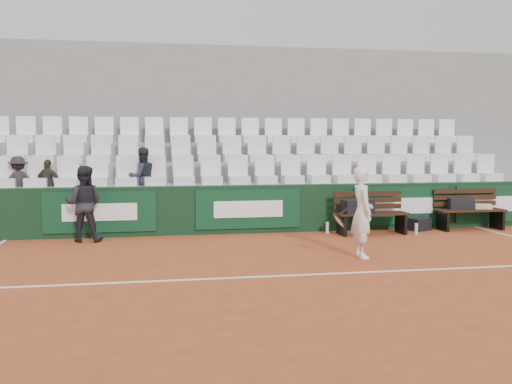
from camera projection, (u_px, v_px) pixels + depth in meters
The scene contains 23 objects.
ground at pixel (306, 275), 8.21m from camera, with size 80.00×80.00×0.00m, color #AB4B26.
court_baseline at pixel (306, 275), 8.21m from camera, with size 18.00×0.06×0.01m, color white.
back_barrier at pixel (260, 209), 12.09m from camera, with size 18.00×0.34×1.00m.
grandstand_tier_front at pixel (251, 206), 12.70m from camera, with size 18.00×0.95×1.00m, color gray.
grandstand_tier_mid at pixel (245, 192), 13.61m from camera, with size 18.00×0.95×1.45m, color #959592.
grandstand_tier_back at pixel (239, 180), 14.52m from camera, with size 18.00×0.95×1.90m, color gray.
grandstand_rear_wall at pixel (235, 131), 15.03m from camera, with size 18.00×0.30×4.40m, color gray.
seat_row_front at pixel (253, 169), 12.46m from camera, with size 11.90×0.44×0.63m, color white.
seat_row_mid at pixel (246, 148), 13.35m from camera, with size 11.90×0.44×0.63m, color silver.
seat_row_back at pixel (240, 130), 14.24m from camera, with size 11.90×0.44×0.63m, color white.
bench_left at pixel (372, 223), 11.84m from camera, with size 1.50×0.56×0.45m, color black.
bench_right at pixel (470, 219), 12.45m from camera, with size 1.50×0.56×0.45m, color #321A0F.
sports_bag_left at pixel (358, 206), 11.72m from camera, with size 0.66×0.28×0.28m, color black.
sports_bag_right at pixel (461, 204), 12.43m from camera, with size 0.51×0.24×0.24m, color black.
towel at pixel (483, 206), 12.53m from camera, with size 0.36×0.26×0.10m, color beige.
sports_bag_ground at pixel (420, 224), 12.34m from camera, with size 0.45×0.28×0.28m, color black.
water_bottle_near at pixel (327, 228), 11.95m from camera, with size 0.07×0.07×0.24m, color silver.
water_bottle_far at pixel (416, 229), 11.75m from camera, with size 0.07×0.07×0.24m, color #B1C3C9.
tennis_player at pixel (362, 212), 9.42m from camera, with size 0.69×0.57×1.51m.
ball_kid at pixel (84, 204), 10.92m from camera, with size 0.71×0.55×1.46m, color black.
spectator_a at pixel (18, 160), 11.63m from camera, with size 0.69×0.40×1.08m, color black.
spectator_b at pixel (48, 162), 11.73m from camera, with size 0.59×0.25×1.01m, color #302C26.
spectator_c at pixel (142, 156), 12.06m from camera, with size 0.61×0.47×1.25m, color #212531.
Camera 1 is at (-2.13, -7.82, 1.91)m, focal length 40.00 mm.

